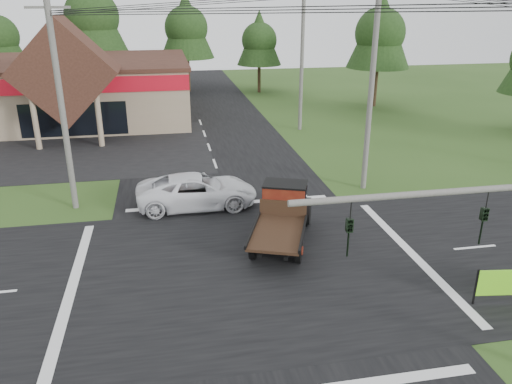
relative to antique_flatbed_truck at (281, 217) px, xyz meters
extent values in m
plane|color=#2D491A|center=(-1.72, -2.15, -1.22)|extent=(120.00, 120.00, 0.00)
cube|color=black|center=(-1.72, -2.15, -1.21)|extent=(12.00, 120.00, 0.02)
cube|color=black|center=(-1.72, -2.15, -1.21)|extent=(120.00, 12.00, 0.02)
cube|color=black|center=(-15.72, 16.85, -1.21)|extent=(28.00, 14.00, 0.02)
cube|color=gray|center=(-17.72, 27.85, 1.28)|extent=(30.00, 15.00, 5.00)
cube|color=#361E16|center=(-17.72, 27.85, 3.83)|extent=(30.40, 15.40, 0.30)
cube|color=#361E16|center=(-11.72, 19.35, 4.08)|extent=(7.78, 4.00, 7.78)
cylinder|color=gray|center=(-13.92, 17.65, 0.78)|extent=(0.40, 0.40, 4.00)
cylinder|color=gray|center=(-9.52, 17.65, 0.78)|extent=(0.40, 0.40, 4.00)
cube|color=black|center=(-11.72, 20.33, 0.28)|extent=(8.00, 0.08, 2.60)
cylinder|color=#595651|center=(1.78, -9.65, 4.78)|extent=(8.00, 0.16, 0.16)
imported|color=black|center=(2.78, -9.65, 3.78)|extent=(0.16, 0.20, 1.00)
imported|color=black|center=(-0.72, -9.65, 3.78)|extent=(0.16, 0.20, 1.00)
cylinder|color=#595651|center=(-9.72, 5.85, 4.03)|extent=(0.30, 0.30, 10.50)
cube|color=#595651|center=(-9.72, 5.85, 8.68)|extent=(2.00, 0.12, 0.12)
cylinder|color=#595651|center=(6.28, 5.85, 4.53)|extent=(0.30, 0.30, 11.50)
cylinder|color=#595651|center=(6.28, 19.85, 4.38)|extent=(0.30, 0.30, 11.20)
cylinder|color=#332316|center=(-21.72, 39.85, 0.53)|extent=(0.36, 0.36, 3.50)
cylinder|color=#332316|center=(-11.72, 38.85, 1.05)|extent=(0.36, 0.36, 4.55)
cone|color=#1B3113|center=(-11.72, 38.85, 7.62)|extent=(7.28, 7.28, 8.58)
sphere|color=#1B3113|center=(-11.72, 38.85, 7.23)|extent=(5.72, 5.72, 5.72)
cylinder|color=#332316|center=(-1.72, 39.85, 0.70)|extent=(0.36, 0.36, 3.85)
cone|color=#1B3113|center=(-1.72, 39.85, 6.26)|extent=(6.16, 6.16, 7.26)
sphere|color=#1B3113|center=(-1.72, 39.85, 5.93)|extent=(4.84, 4.84, 4.84)
cylinder|color=#332316|center=(6.28, 37.85, 0.35)|extent=(0.36, 0.36, 3.15)
cone|color=#1B3113|center=(6.28, 37.85, 4.90)|extent=(5.04, 5.04, 5.94)
sphere|color=#1B3113|center=(6.28, 37.85, 4.63)|extent=(3.96, 3.96, 3.96)
cylinder|color=#332316|center=(16.28, 27.85, 0.70)|extent=(0.36, 0.36, 3.85)
cone|color=#1B3113|center=(16.28, 27.85, 6.26)|extent=(6.16, 6.16, 7.26)
sphere|color=#1B3113|center=(16.28, 27.85, 5.93)|extent=(4.84, 4.84, 4.84)
imported|color=white|center=(-3.39, 4.84, -0.36)|extent=(6.26, 2.92, 1.74)
camera|label=1|loc=(-4.82, -19.66, 9.08)|focal=35.00mm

